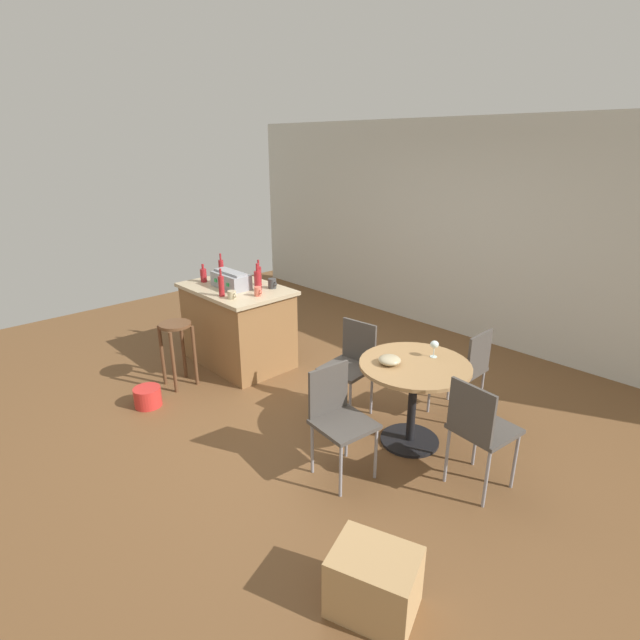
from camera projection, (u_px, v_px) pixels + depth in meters
name	position (u px, v px, depth m)	size (l,w,h in m)	color
ground_plane	(305.00, 406.00, 4.70)	(8.80, 8.80, 0.00)	brown
back_wall	(472.00, 232.00, 6.05)	(8.00, 0.10, 2.70)	beige
kitchen_island	(238.00, 325.00, 5.51)	(1.24, 0.83, 0.90)	olive
wooden_stool	(177.00, 341.00, 4.96)	(0.32, 0.32, 0.69)	brown
dining_table	(414.00, 383.00, 3.96)	(0.90, 0.90, 0.73)	black
folding_chair_near	(338.00, 414.00, 3.61)	(0.44, 0.44, 0.85)	#47423D
folding_chair_far	(479.00, 426.00, 3.41)	(0.45, 0.45, 0.88)	#47423D
folding_chair_left	(465.00, 366.00, 4.38)	(0.40, 0.40, 0.86)	#47423D
folding_chair_right	(351.00, 361.00, 4.42)	(0.45, 0.45, 0.88)	#47423D
toolbox	(231.00, 280.00, 5.31)	(0.47, 0.24, 0.19)	gray
bottle_0	(258.00, 280.00, 5.18)	(0.08, 0.08, 0.30)	maroon
bottle_1	(221.00, 268.00, 5.73)	(0.06, 0.06, 0.28)	maroon
bottle_2	(203.00, 275.00, 5.53)	(0.07, 0.07, 0.21)	maroon
bottle_3	(221.00, 286.00, 5.00)	(0.06, 0.06, 0.29)	maroon
bottle_4	(259.00, 275.00, 5.40)	(0.06, 0.06, 0.29)	maroon
cup_0	(272.00, 283.00, 5.30)	(0.13, 0.09, 0.11)	#383838
cup_1	(232.00, 274.00, 5.73)	(0.12, 0.09, 0.08)	#383838
cup_2	(232.00, 295.00, 4.95)	(0.12, 0.09, 0.08)	tan
cup_3	(258.00, 291.00, 5.03)	(0.11, 0.07, 0.10)	#DB6651
wine_glass	(434.00, 345.00, 3.98)	(0.07, 0.07, 0.14)	silver
serving_bowl	(390.00, 360.00, 3.88)	(0.18, 0.18, 0.07)	tan
cardboard_box	(374.00, 582.00, 2.60)	(0.46, 0.35, 0.37)	tan
plastic_bucket	(148.00, 397.00, 4.68)	(0.26, 0.26, 0.19)	red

